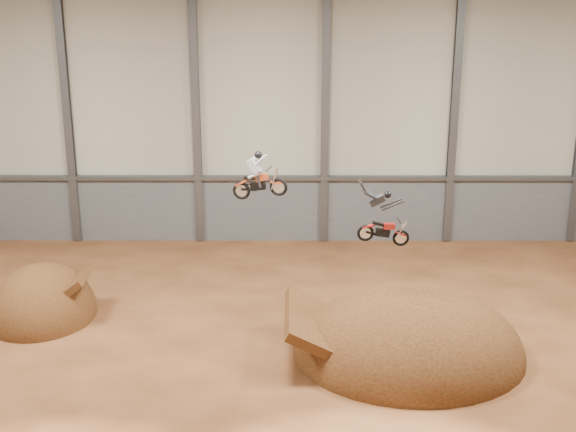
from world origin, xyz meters
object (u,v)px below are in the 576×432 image
at_px(fmx_rider_a, 261,173).
at_px(landing_ramp, 409,355).
at_px(takeoff_ramp, 43,316).
at_px(fmx_rider_b, 383,215).

bearing_deg(fmx_rider_a, landing_ramp, -4.48).
height_order(takeoff_ramp, fmx_rider_b, fmx_rider_b).
bearing_deg(landing_ramp, fmx_rider_a, 161.71).
distance_m(takeoff_ramp, fmx_rider_b, 15.51).
bearing_deg(fmx_rider_b, takeoff_ramp, 162.99).
xyz_separation_m(takeoff_ramp, fmx_rider_b, (14.09, -3.16, 5.65)).
distance_m(takeoff_ramp, fmx_rider_a, 11.84).
bearing_deg(fmx_rider_b, fmx_rider_a, 156.70).
distance_m(landing_ramp, fmx_rider_a, 9.13).
bearing_deg(landing_ramp, fmx_rider_b, 164.27).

